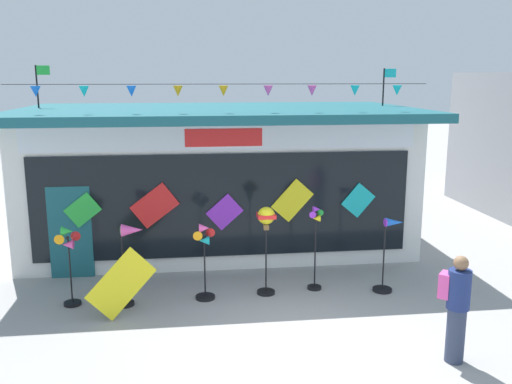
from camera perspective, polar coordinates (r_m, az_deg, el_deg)
The scene contains 10 objects.
ground_plane at distance 9.52m, azimuth 4.24°, elevation -14.79°, with size 80.00×80.00×0.00m, color #9E9B99.
kite_shop_building at distance 14.26m, azimuth -3.91°, elevation 1.78°, with size 9.54×5.56×4.52m.
wind_spinner_far_left at distance 10.91m, azimuth -18.73°, elevation -5.81°, with size 0.44×0.33×1.56m.
wind_spinner_left at distance 10.63m, azimuth -12.86°, elevation -5.79°, with size 0.57×0.35×1.59m.
wind_spinner_center_left at distance 10.72m, azimuth -5.32°, elevation -6.11°, with size 0.43×0.38×1.53m.
wind_spinner_center_right at distance 10.82m, azimuth 1.05°, elevation -3.61°, with size 0.36×0.36×1.78m.
wind_spinner_right at distance 11.18m, azimuth 6.17°, elevation -4.77°, with size 0.32×0.29×1.75m.
wind_spinner_far_right at distance 11.42m, azimuth 13.47°, elevation -5.93°, with size 0.56×0.39×1.52m.
person_near_camera at distance 8.98m, azimuth 19.91°, elevation -10.99°, with size 0.47×0.45×1.68m.
display_kite_on_ground at distance 10.32m, azimuth -13.70°, elevation -9.14°, with size 0.65×0.03×1.18m, color yellow.
Camera 1 is at (-1.73, -8.34, 4.26)m, focal length 38.89 mm.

